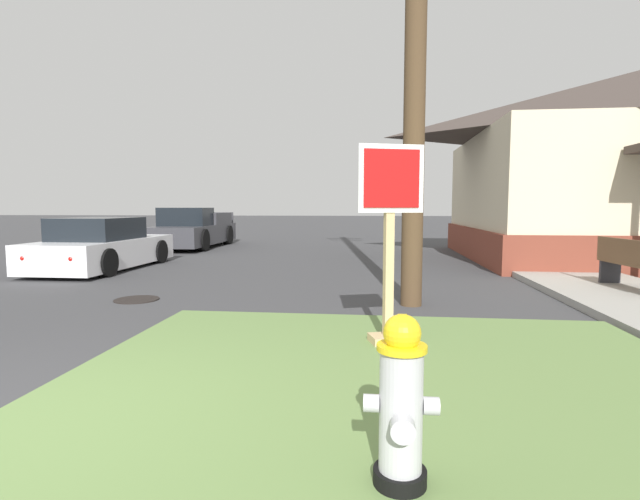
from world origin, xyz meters
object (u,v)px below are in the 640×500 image
object	(u,v)px
parked_sedan_white	(102,247)
pickup_truck_charcoal	(193,231)
street_bench	(632,262)
fire_hydrant	(401,406)
manhole_cover	(137,300)
stop_sign	(389,251)

from	to	relation	value
parked_sedan_white	pickup_truck_charcoal	xyz separation A→B (m)	(-0.17, 6.14, 0.07)
parked_sedan_white	street_bench	distance (m)	11.06
fire_hydrant	manhole_cover	world-z (taller)	fire_hydrant
fire_hydrant	manhole_cover	bearing A→B (deg)	129.52
stop_sign	street_bench	distance (m)	5.39
pickup_truck_charcoal	street_bench	xyz separation A→B (m)	(10.98, -8.48, -0.02)
pickup_truck_charcoal	street_bench	distance (m)	13.87
stop_sign	street_bench	world-z (taller)	stop_sign
stop_sign	street_bench	size ratio (longest dim) A/B	1.21
pickup_truck_charcoal	street_bench	world-z (taller)	pickup_truck_charcoal
stop_sign	parked_sedan_white	distance (m)	8.86
fire_hydrant	pickup_truck_charcoal	xyz separation A→B (m)	(-6.85, 14.47, 0.12)
parked_sedan_white	pickup_truck_charcoal	bearing A→B (deg)	91.58
stop_sign	pickup_truck_charcoal	bearing A→B (deg)	119.90
stop_sign	street_bench	xyz separation A→B (m)	(4.12, 3.44, -0.46)
stop_sign	pickup_truck_charcoal	size ratio (longest dim) A/B	0.40
fire_hydrant	parked_sedan_white	size ratio (longest dim) A/B	0.21
parked_sedan_white	street_bench	size ratio (longest dim) A/B	2.45
manhole_cover	pickup_truck_charcoal	world-z (taller)	pickup_truck_charcoal
stop_sign	fire_hydrant	bearing A→B (deg)	-90.30
manhole_cover	parked_sedan_white	world-z (taller)	parked_sedan_white
fire_hydrant	street_bench	world-z (taller)	street_bench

